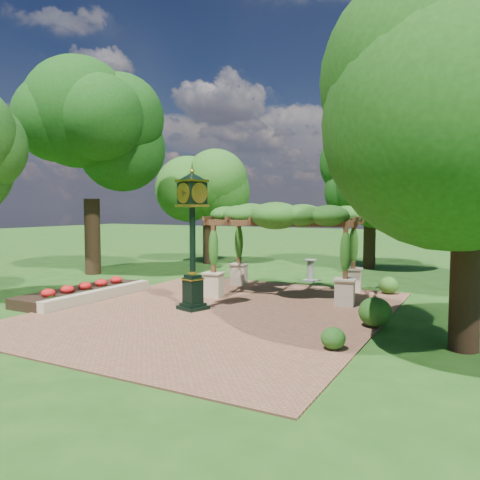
% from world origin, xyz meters
% --- Properties ---
extents(ground, '(120.00, 120.00, 0.00)m').
position_xyz_m(ground, '(0.00, 0.00, 0.00)').
color(ground, '#1E4714').
rests_on(ground, ground).
extents(brick_plaza, '(10.00, 12.00, 0.04)m').
position_xyz_m(brick_plaza, '(0.00, 1.00, 0.02)').
color(brick_plaza, brown).
rests_on(brick_plaza, ground).
extents(border_wall, '(0.35, 5.00, 0.40)m').
position_xyz_m(border_wall, '(-4.60, 0.50, 0.20)').
color(border_wall, '#C6B793').
rests_on(border_wall, ground).
extents(flower_bed, '(1.50, 5.00, 0.36)m').
position_xyz_m(flower_bed, '(-5.50, 0.50, 0.18)').
color(flower_bed, red).
rests_on(flower_bed, ground).
extents(pedestal_clock, '(1.10, 1.10, 4.48)m').
position_xyz_m(pedestal_clock, '(-0.80, 0.78, 2.68)').
color(pedestal_clock, black).
rests_on(pedestal_clock, brick_plaza).
extents(pergola, '(5.97, 4.27, 3.46)m').
position_xyz_m(pergola, '(0.79, 4.71, 2.84)').
color(pergola, '#BDAB8C').
rests_on(pergola, brick_plaza).
extents(sundial, '(0.63, 0.63, 1.01)m').
position_xyz_m(sundial, '(0.56, 8.15, 0.44)').
color(sundial, gray).
rests_on(sundial, ground).
extents(shrub_front, '(0.61, 0.61, 0.52)m').
position_xyz_m(shrub_front, '(4.45, -1.26, 0.30)').
color(shrub_front, '#245819').
rests_on(shrub_front, brick_plaza).
extents(shrub_mid, '(1.14, 1.14, 0.82)m').
position_xyz_m(shrub_mid, '(4.86, 1.29, 0.45)').
color(shrub_mid, '#215016').
rests_on(shrub_mid, brick_plaza).
extents(shrub_back, '(0.90, 0.90, 0.64)m').
position_xyz_m(shrub_back, '(4.25, 6.55, 0.36)').
color(shrub_back, '#2A5819').
rests_on(shrub_back, brick_plaza).
extents(tree_west_near, '(5.05, 5.05, 9.66)m').
position_xyz_m(tree_west_near, '(-9.83, 5.34, 6.63)').
color(tree_west_near, '#342214').
rests_on(tree_west_near, ground).
extents(tree_west_far, '(3.86, 3.86, 6.80)m').
position_xyz_m(tree_west_far, '(-7.11, 11.81, 4.66)').
color(tree_west_far, '#312113').
rests_on(tree_west_far, ground).
extents(tree_north, '(4.03, 4.03, 6.95)m').
position_xyz_m(tree_north, '(1.83, 14.05, 4.77)').
color(tree_north, '#302013').
rests_on(tree_north, ground).
extents(tree_east_near, '(4.88, 4.88, 7.53)m').
position_xyz_m(tree_east_near, '(7.11, 0.22, 5.18)').
color(tree_east_near, black).
rests_on(tree_east_near, ground).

